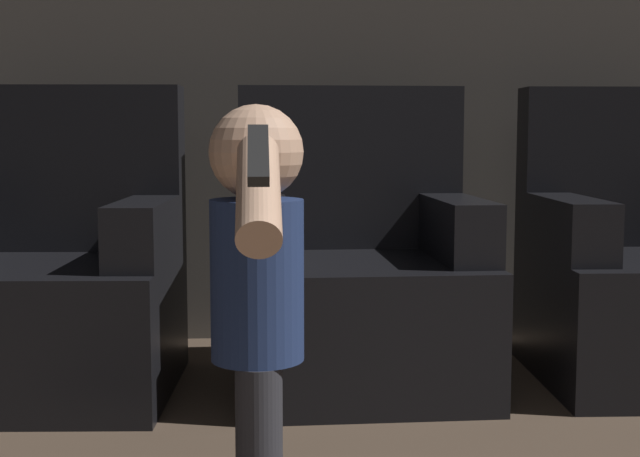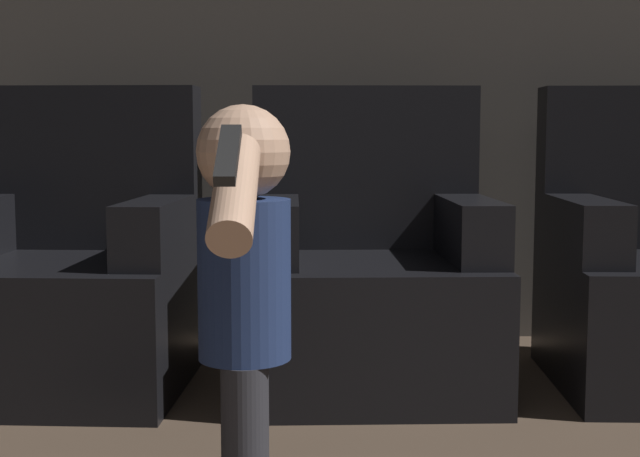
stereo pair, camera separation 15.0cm
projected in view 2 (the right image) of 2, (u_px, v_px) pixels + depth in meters
The scene contains 4 objects.
wall_back at pixel (311, 23), 3.63m from camera, with size 8.40×0.05×2.60m.
armchair_left at pixel (67, 282), 3.02m from camera, with size 0.85×0.82×1.02m.
armchair_middle at pixel (369, 282), 3.03m from camera, with size 0.82×0.79×1.02m.
person_toddler at pixel (242, 280), 1.91m from camera, with size 0.20×0.63×0.92m.
Camera 2 is at (0.00, 0.80, 0.86)m, focal length 50.00 mm.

